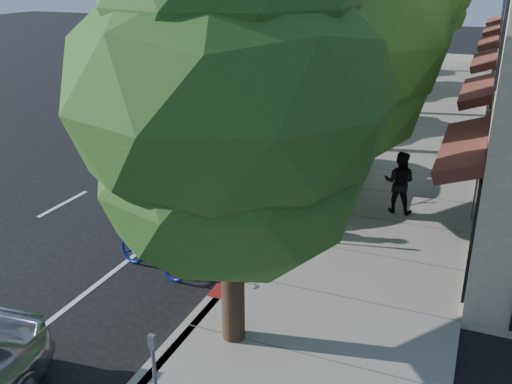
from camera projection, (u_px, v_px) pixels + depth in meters
The scene contains 14 objects.
ground at pixel (234, 280), 12.18m from camera, with size 120.00×120.00×0.00m, color black.
sidewalk at pixel (402, 173), 18.22m from camera, with size 4.60×56.00×0.15m, color gray.
curb at pixel (333, 165), 19.03m from camera, with size 0.30×56.00×0.15m, color #9E998E.
curb_red_segment at pixel (252, 256), 13.01m from camera, with size 0.32×4.00×0.15m, color maroon.
street_tree_0 at pixel (230, 101), 8.53m from camera, with size 5.01×5.01×7.26m.
street_tree_1 at pixel (335, 42), 13.62m from camera, with size 5.52×5.52×7.67m.
street_tree_2 at pixel (382, 22), 18.78m from camera, with size 3.82×3.82×7.16m.
cyclist at pixel (244, 203), 13.95m from camera, with size 0.62×0.41×1.71m, color silver.
bicycle at pixel (151, 250), 12.32m from camera, with size 0.69×1.98×1.04m, color navy.
silver_suv at pixel (295, 163), 16.78m from camera, with size 2.78×6.02×1.67m, color #9D9DA2.
dark_sedan at pixel (345, 110), 23.04m from camera, with size 1.77×5.08×1.67m, color black.
white_pickup at pixel (388, 76), 29.82m from camera, with size 2.50×6.16×1.79m, color white.
dark_suv_far at pixel (392, 61), 34.93m from camera, with size 2.02×5.02×1.71m, color black.
pedestrian at pixel (399, 182), 14.91m from camera, with size 0.81×0.63×1.67m, color black.
Camera 1 is at (4.46, -9.65, 6.25)m, focal length 40.00 mm.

